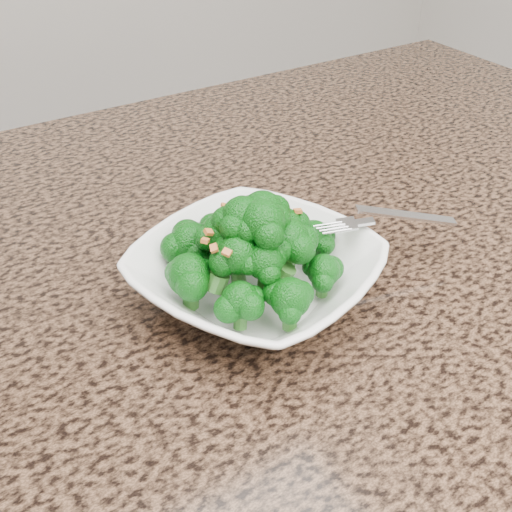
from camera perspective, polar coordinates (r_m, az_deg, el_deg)
granite_counter at (r=0.63m, az=-5.84°, el=-5.92°), size 1.64×1.04×0.03m
bowl at (r=0.62m, az=0.00°, el=-1.72°), size 0.29×0.29×0.05m
broccoli_pile at (r=0.58m, az=0.00°, el=3.34°), size 0.20×0.20×0.07m
garlic_topping at (r=0.56m, az=0.00°, el=6.78°), size 0.12×0.12×0.01m
fork at (r=0.64m, az=9.77°, el=3.07°), size 0.18×0.10×0.01m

